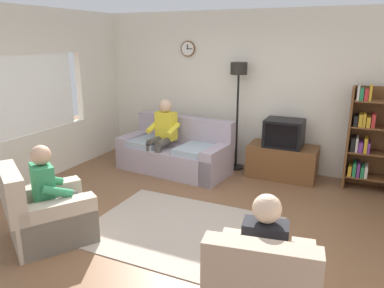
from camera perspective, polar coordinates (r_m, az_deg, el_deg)
ground_plane at (r=4.64m, az=-1.17°, el=-12.74°), size 12.00×12.00×0.00m
back_wall_assembly at (r=6.63m, az=9.01°, el=8.10°), size 6.20×0.17×2.70m
left_wall_assembly at (r=6.01m, az=-26.52°, el=5.74°), size 0.12×5.80×2.70m
couch at (r=6.46m, az=-2.57°, el=-1.37°), size 1.98×1.07×0.90m
tv_stand at (r=6.32m, az=13.68°, el=-2.61°), size 1.10×0.56×0.54m
tv at (r=6.16m, az=13.93°, el=1.66°), size 0.60×0.49×0.44m
bookshelf at (r=6.15m, az=25.41°, el=0.87°), size 0.68×0.36×1.58m
floor_lamp at (r=6.36m, az=7.11°, el=8.75°), size 0.28×0.28×1.85m
armchair_near_window at (r=4.59m, az=-21.33°, el=-10.22°), size 1.15×1.17×0.90m
area_rug at (r=4.59m, az=-1.67°, el=-13.03°), size 2.20×1.70×0.01m
person_on_couch at (r=6.34m, az=-4.52°, el=1.90°), size 0.54×0.56×1.24m
person_in_left_armchair at (r=4.48m, az=-20.61°, el=-6.38°), size 0.61×0.64×1.12m
person_in_right_armchair at (r=3.11m, az=11.16°, el=-15.80°), size 0.56×0.58×1.12m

